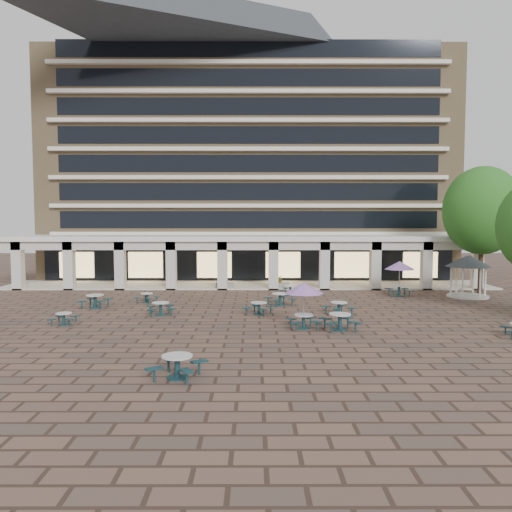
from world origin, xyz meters
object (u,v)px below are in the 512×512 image
Objects in this scene: picnic_table_2 at (340,320)px; planter_right at (280,283)px; gazebo at (468,266)px; picnic_table_0 at (64,318)px; planter_left at (225,282)px; picnic_table_1 at (177,365)px.

picnic_table_2 is 1.41× the size of planter_right.
gazebo is 2.23× the size of planter_right.
picnic_table_0 is 16.58m from planter_left.
picnic_table_1 is (7.67, -9.36, 0.11)m from picnic_table_0.
gazebo reaches higher than planter_right.
picnic_table_0 is 28.25m from gazebo.
picnic_table_1 is at bearing -49.37° from picnic_table_0.
planter_right is at bearing 0.00° from planter_left.
picnic_table_1 is 1.45× the size of planter_right.
planter_left is (-6.93, 15.95, 0.04)m from picnic_table_2.
picnic_table_2 reaches higher than picnic_table_1.
gazebo reaches higher than planter_left.
picnic_table_0 is 0.68× the size of picnic_table_1.
planter_right reaches higher than picnic_table_0.
picnic_table_1 is 10.74m from picnic_table_2.
planter_left is at bearing 165.85° from gazebo.
planter_left is at bearing 180.00° from planter_right.
gazebo reaches higher than picnic_table_0.
planter_right is at bearing 92.40° from picnic_table_1.
planter_left is (0.29, 23.90, 0.06)m from picnic_table_1.
picnic_table_2 is (7.23, 7.95, 0.02)m from picnic_table_1.
planter_right is at bearing 90.82° from picnic_table_2.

